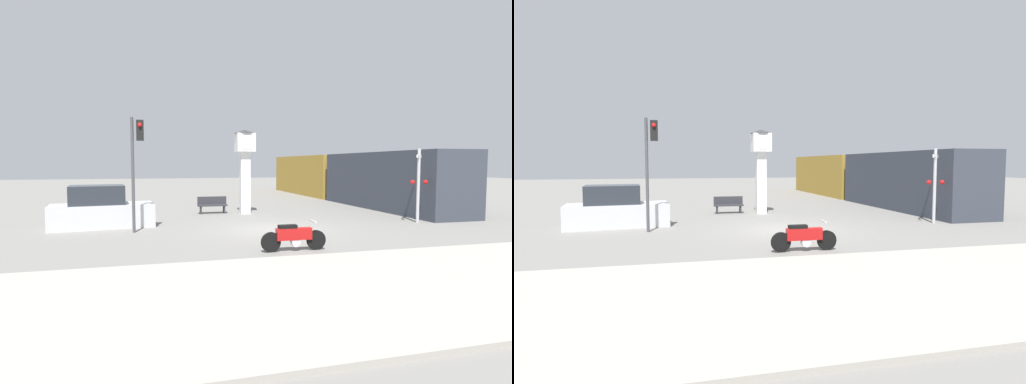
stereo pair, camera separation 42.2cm
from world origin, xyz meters
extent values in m
plane|color=slate|center=(0.00, 0.00, 0.00)|extent=(120.00, 120.00, 0.00)
cube|color=#9E998E|center=(0.00, -8.04, 0.05)|extent=(36.00, 6.00, 0.10)
cylinder|color=black|center=(0.23, -4.04, 0.31)|extent=(0.62, 0.11, 0.62)
cylinder|color=black|center=(-1.26, -4.03, 0.31)|extent=(0.62, 0.11, 0.62)
cube|color=#B71414|center=(-0.51, -4.04, 0.54)|extent=(1.14, 0.24, 0.37)
cube|color=black|center=(-0.72, -4.04, 0.78)|extent=(0.58, 0.24, 0.10)
cylinder|color=silver|center=(-0.46, -4.04, 0.28)|extent=(0.29, 0.21, 0.29)
cube|color=silver|center=(0.12, -4.04, 0.91)|extent=(0.07, 0.46, 0.04)
cube|color=white|center=(0.13, 5.48, 1.68)|extent=(0.52, 0.52, 3.36)
cube|color=white|center=(0.13, 5.48, 3.86)|extent=(0.99, 0.99, 0.99)
cylinder|color=white|center=(0.13, 4.98, 3.86)|extent=(0.79, 0.02, 0.79)
cone|color=#333338|center=(0.13, 5.48, 4.45)|extent=(1.18, 1.18, 0.20)
cube|color=#333842|center=(9.16, 5.70, 1.70)|extent=(2.80, 11.75, 3.40)
cube|color=olive|center=(9.16, 18.05, 1.70)|extent=(2.80, 11.75, 3.40)
cylinder|color=#47474C|center=(-5.48, 0.71, 2.26)|extent=(0.12, 0.12, 4.52)
cube|color=black|center=(-5.18, 0.71, 4.02)|extent=(0.28, 0.24, 0.80)
sphere|color=red|center=(-5.18, 0.56, 4.22)|extent=(0.16, 0.16, 0.16)
cylinder|color=#B7B7BC|center=(7.13, 0.23, 1.70)|extent=(0.14, 0.14, 3.41)
cube|color=white|center=(7.13, 0.23, 3.06)|extent=(0.82, 0.82, 0.14)
sphere|color=red|center=(6.78, 0.18, 1.88)|extent=(0.20, 0.20, 0.20)
sphere|color=red|center=(7.48, 0.18, 1.88)|extent=(0.20, 0.20, 0.20)
cube|color=#2D2D33|center=(-1.58, 5.92, 0.45)|extent=(1.60, 0.44, 0.08)
cube|color=#2D2D33|center=(-1.58, 6.11, 0.70)|extent=(1.60, 0.06, 0.44)
cube|color=#2D2D33|center=(-2.22, 5.92, 0.21)|extent=(0.08, 0.35, 0.41)
cube|color=#2D2D33|center=(-0.94, 5.92, 0.21)|extent=(0.08, 0.35, 0.41)
cube|color=silver|center=(-6.83, 2.45, 0.50)|extent=(4.38, 2.29, 1.00)
cube|color=#262B33|center=(-7.03, 2.43, 1.40)|extent=(2.38, 1.91, 0.80)
camera|label=1|loc=(-4.76, -15.62, 2.71)|focal=28.00mm
camera|label=2|loc=(-4.35, -15.73, 2.71)|focal=28.00mm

